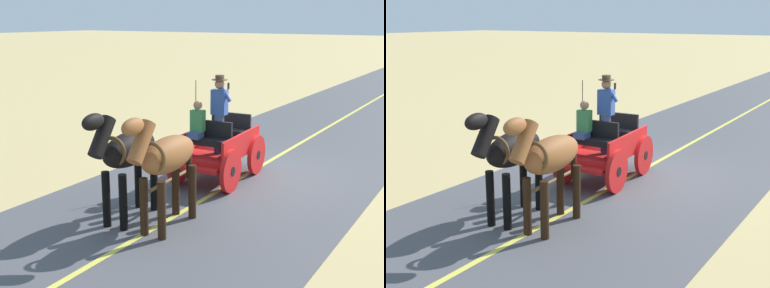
% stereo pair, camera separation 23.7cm
% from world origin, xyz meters
% --- Properties ---
extents(ground_plane, '(200.00, 200.00, 0.00)m').
position_xyz_m(ground_plane, '(0.00, 0.00, 0.00)').
color(ground_plane, tan).
extents(road_surface, '(6.07, 160.00, 0.01)m').
position_xyz_m(road_surface, '(0.00, 0.00, 0.00)').
color(road_surface, '#4C4C51').
rests_on(road_surface, ground).
extents(road_centre_stripe, '(0.12, 160.00, 0.00)m').
position_xyz_m(road_centre_stripe, '(0.00, 0.00, 0.01)').
color(road_centre_stripe, '#DBCC4C').
rests_on(road_centre_stripe, road_surface).
extents(horse_drawn_carriage, '(1.56, 4.52, 2.50)m').
position_xyz_m(horse_drawn_carriage, '(0.44, 0.92, 0.82)').
color(horse_drawn_carriage, red).
rests_on(horse_drawn_carriage, ground).
extents(horse_near_side, '(0.65, 2.13, 2.21)m').
position_xyz_m(horse_near_side, '(-0.17, 3.92, 1.32)').
color(horse_near_side, brown).
rests_on(horse_near_side, ground).
extents(horse_off_side, '(0.72, 2.14, 2.21)m').
position_xyz_m(horse_off_side, '(0.66, 3.97, 1.32)').
color(horse_off_side, black).
rests_on(horse_off_side, ground).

